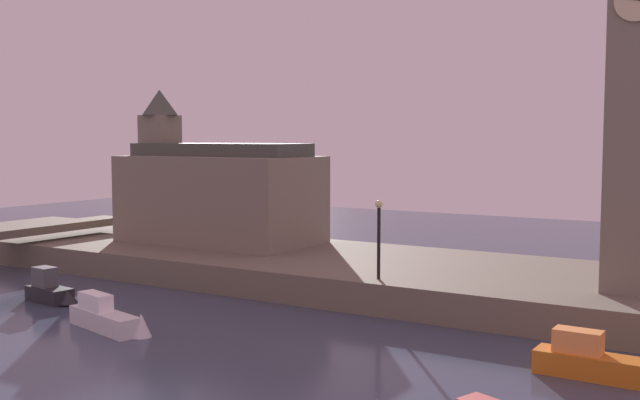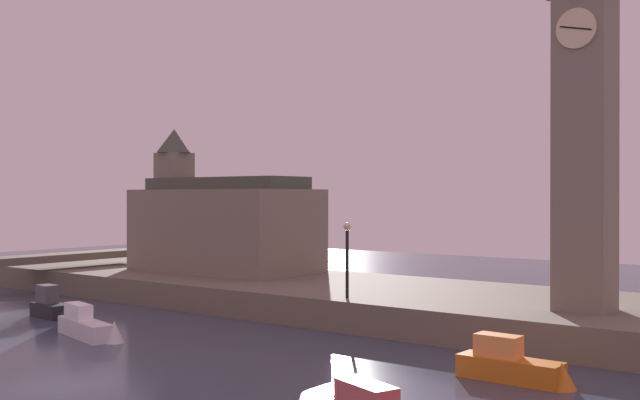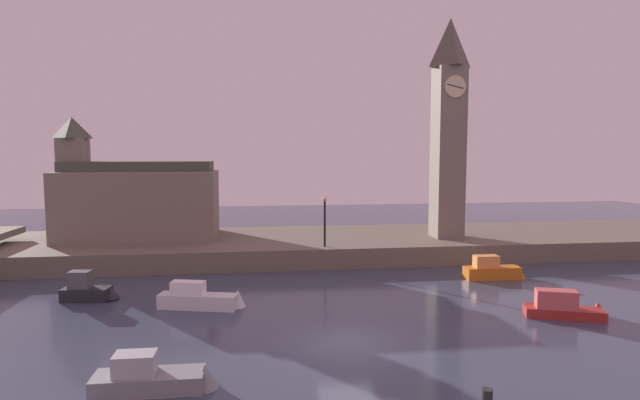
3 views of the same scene
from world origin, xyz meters
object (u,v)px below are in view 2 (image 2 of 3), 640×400
Objects in this scene: boat_ferry_white at (89,326)px; streetlamp at (347,251)px; parliament_hall at (221,224)px; clock_tower at (585,101)px; boat_barge_dark at (52,307)px; boat_patrol_orange at (517,366)px.

streetlamp is at bearing 49.07° from boat_ferry_white.
parliament_hall is 2.52× the size of boat_ferry_white.
boat_barge_dark is at bearing -158.72° from clock_tower.
parliament_hall is 13.50m from boat_barge_dark.
streetlamp is (-10.55, -3.02, -6.79)m from clock_tower.
boat_barge_dark is (0.19, -12.88, -4.04)m from parliament_hall.
clock_tower is at bearing 92.11° from boat_patrol_orange.
boat_barge_dark is (-14.54, -6.75, -3.24)m from streetlamp.
parliament_hall reaches higher than boat_patrol_orange.
boat_ferry_white is (-7.95, -9.17, -3.28)m from streetlamp.
boat_ferry_white is 1.15× the size of boat_patrol_orange.
clock_tower is 12.90m from boat_patrol_orange.
parliament_hall is 28.21m from boat_patrol_orange.
clock_tower is 24.34m from boat_ferry_white.
clock_tower is at bearing 15.96° from streetlamp.
boat_barge_dark is at bearing 159.84° from boat_ferry_white.
boat_patrol_orange is at bearing 12.33° from boat_ferry_white.
parliament_hall is (-25.28, 3.11, -5.99)m from clock_tower.
parliament_hall is at bearing 157.42° from streetlamp.
clock_tower is at bearing 21.28° from boat_barge_dark.
clock_tower is 5.44× the size of boat_barge_dark.
clock_tower reaches higher than boat_ferry_white.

